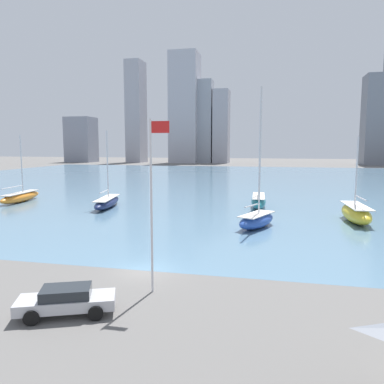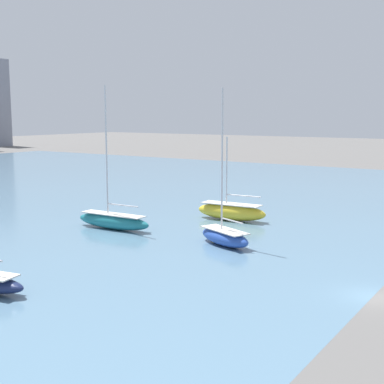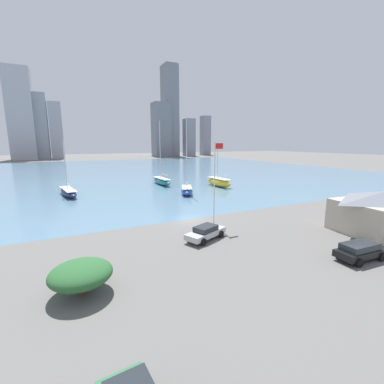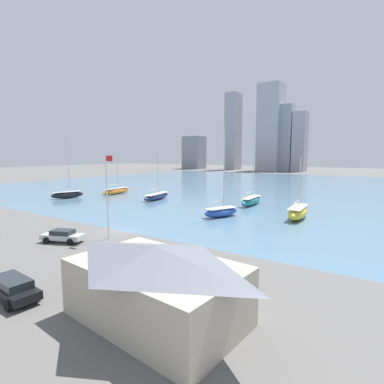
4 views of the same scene
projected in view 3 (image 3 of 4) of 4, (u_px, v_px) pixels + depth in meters
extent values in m
plane|color=#605E5B|center=(189.00, 219.00, 36.12)|extent=(500.00, 500.00, 0.00)
cube|color=slate|center=(110.00, 171.00, 97.85)|extent=(180.00, 140.00, 0.00)
cube|color=#B2A893|center=(383.00, 215.00, 31.19)|extent=(11.56, 7.73, 3.78)
cylinder|color=silver|center=(214.00, 185.00, 32.73)|extent=(0.14, 0.14, 10.69)
cube|color=red|center=(219.00, 146.00, 32.10)|extent=(1.10, 0.03, 0.70)
cylinder|color=#4C3823|center=(82.00, 289.00, 18.26)|extent=(0.78, 0.78, 0.69)
ellipsoid|color=#285B2D|center=(81.00, 274.00, 18.05)|extent=(4.34, 4.34, 1.60)
cube|color=#A8A8B2|center=(21.00, 115.00, 165.18)|extent=(14.61, 14.87, 57.31)
cube|color=#8E939E|center=(41.00, 127.00, 171.76)|extent=(8.75, 8.82, 43.13)
cube|color=#9E9EA8|center=(56.00, 131.00, 176.65)|extent=(7.97, 10.75, 37.93)
cube|color=slate|center=(161.00, 130.00, 204.86)|extent=(13.03, 13.19, 41.96)
cube|color=slate|center=(170.00, 112.00, 207.97)|extent=(10.10, 14.67, 71.29)
cube|color=#A8A8B2|center=(171.00, 113.00, 210.79)|extent=(9.51, 13.94, 70.68)
cube|color=gray|center=(189.00, 138.00, 213.15)|extent=(7.55, 9.75, 30.38)
cube|color=gray|center=(205.00, 136.00, 231.11)|extent=(7.58, 7.51, 34.47)
ellipsoid|color=#1E757F|center=(162.00, 181.00, 66.05)|extent=(2.48, 9.94, 1.74)
cube|color=silver|center=(162.00, 178.00, 65.90)|extent=(2.03, 8.15, 0.10)
cube|color=#2D2D33|center=(162.00, 183.00, 66.14)|extent=(0.23, 1.78, 0.78)
cylinder|color=silver|center=(160.00, 150.00, 65.19)|extent=(0.18, 0.18, 14.31)
cylinder|color=silver|center=(164.00, 174.00, 64.47)|extent=(0.31, 4.30, 0.14)
ellipsoid|color=#19234C|center=(68.00, 192.00, 52.04)|extent=(4.01, 10.72, 1.45)
cube|color=silver|center=(68.00, 189.00, 51.91)|extent=(3.29, 8.79, 0.10)
cube|color=#2D2D33|center=(69.00, 194.00, 52.11)|extent=(0.48, 1.89, 0.65)
cylinder|color=silver|center=(65.00, 164.00, 51.61)|extent=(0.18, 0.18, 9.82)
cylinder|color=silver|center=(69.00, 184.00, 50.64)|extent=(0.87, 4.21, 0.14)
ellipsoid|color=#284CA8|center=(187.00, 191.00, 53.63)|extent=(4.91, 7.27, 1.57)
cube|color=silver|center=(187.00, 187.00, 53.49)|extent=(4.02, 5.97, 0.10)
cube|color=#2D2D33|center=(187.00, 193.00, 53.71)|extent=(0.63, 1.20, 0.71)
cylinder|color=silver|center=(187.00, 153.00, 52.69)|extent=(0.18, 0.18, 13.86)
cylinder|color=silver|center=(187.00, 183.00, 52.13)|extent=(1.45, 3.16, 0.14)
ellipsoid|color=yellow|center=(219.00, 182.00, 63.52)|extent=(3.12, 9.20, 2.04)
cube|color=silver|center=(219.00, 178.00, 63.34)|extent=(2.56, 7.54, 0.10)
cube|color=#2D2D33|center=(219.00, 185.00, 63.63)|extent=(0.26, 1.64, 0.92)
cylinder|color=silver|center=(218.00, 162.00, 63.15)|extent=(0.18, 0.18, 8.14)
cylinder|color=silver|center=(223.00, 174.00, 61.77)|extent=(0.41, 4.52, 0.14)
cube|color=black|center=(361.00, 252.00, 23.50)|extent=(5.03, 2.25, 0.62)
cube|color=#23282D|center=(360.00, 246.00, 23.31)|extent=(3.54, 1.92, 0.60)
cylinder|color=black|center=(361.00, 249.00, 25.04)|extent=(0.80, 0.32, 0.78)
cylinder|color=black|center=(382.00, 257.00, 23.23)|extent=(0.80, 0.32, 0.78)
cylinder|color=black|center=(339.00, 254.00, 23.88)|extent=(0.80, 0.32, 0.78)
cylinder|color=black|center=(359.00, 263.00, 22.08)|extent=(0.80, 0.32, 0.78)
cube|color=#B7B7BC|center=(206.00, 233.00, 28.49)|extent=(5.46, 3.70, 0.60)
cube|color=#23282D|center=(206.00, 228.00, 28.38)|extent=(3.00, 2.51, 0.55)
cylinder|color=black|center=(208.00, 230.00, 30.34)|extent=(0.83, 0.54, 0.79)
cylinder|color=black|center=(221.00, 234.00, 29.09)|extent=(0.83, 0.54, 0.79)
cylinder|color=black|center=(190.00, 238.00, 28.00)|extent=(0.83, 0.54, 0.79)
cylinder|color=black|center=(203.00, 242.00, 26.75)|extent=(0.83, 0.54, 0.79)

